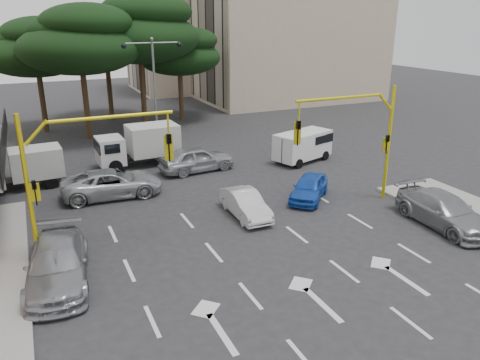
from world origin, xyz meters
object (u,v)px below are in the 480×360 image
object	(u,v)px
box_truck_a	(21,169)
street_lamp_center	(154,75)
car_silver_wagon	(57,264)
car_white_hatch	(245,204)
signal_mast_left	(76,164)
car_silver_cross_b	(197,159)
car_silver_cross_a	(112,183)
box_truck_b	(139,146)
car_silver_parked	(444,211)
car_blue_compact	(309,187)
signal_mast_right	(362,130)
van_white	(303,147)

from	to	relation	value
box_truck_a	street_lamp_center	bearing A→B (deg)	-67.92
car_silver_wagon	car_white_hatch	bearing A→B (deg)	23.88
signal_mast_left	car_silver_cross_b	bearing A→B (deg)	47.45
signal_mast_left	car_silver_wagon	world-z (taller)	signal_mast_left
signal_mast_left	car_silver_cross_a	distance (m)	7.34
car_silver_wagon	box_truck_b	xyz separation A→B (m)	(6.02, 13.00, 0.54)
street_lamp_center	car_silver_parked	xyz separation A→B (m)	(8.70, -17.97, -4.68)
car_blue_compact	car_silver_cross_b	distance (m)	7.98
car_blue_compact	box_truck_b	world-z (taller)	box_truck_b
signal_mast_right	street_lamp_center	xyz separation A→B (m)	(-6.80, 14.01, 1.54)
street_lamp_center	box_truck_a	distance (m)	10.88
car_white_hatch	van_white	bearing A→B (deg)	43.34
signal_mast_right	box_truck_b	size ratio (longest dim) A/B	1.14
signal_mast_right	car_silver_wagon	size ratio (longest dim) A/B	1.15
car_silver_cross_b	box_truck_a	distance (m)	10.07
car_silver_cross_a	car_silver_cross_b	xyz separation A→B (m)	(5.61, 2.24, 0.07)
car_white_hatch	car_silver_cross_b	bearing A→B (deg)	89.59
signal_mast_left	car_silver_cross_b	world-z (taller)	signal_mast_left
box_truck_a	box_truck_b	world-z (taller)	box_truck_b
car_silver_cross_b	van_white	size ratio (longest dim) A/B	1.16
signal_mast_left	box_truck_b	xyz separation A→B (m)	(4.82, 11.22, -2.58)
car_white_hatch	box_truck_a	xyz separation A→B (m)	(-9.80, 8.79, 0.50)
car_white_hatch	car_silver_cross_b	xyz separation A→B (m)	(0.20, 7.63, 0.18)
signal_mast_left	car_silver_wagon	distance (m)	3.79
signal_mast_left	van_white	bearing A→B (deg)	26.79
street_lamp_center	van_white	size ratio (longest dim) A/B	1.90
signal_mast_right	car_silver_parked	xyz separation A→B (m)	(1.90, -3.96, -3.14)
signal_mast_left	car_silver_parked	bearing A→B (deg)	-14.32
car_silver_parked	car_silver_cross_b	bearing A→B (deg)	124.55
signal_mast_right	car_white_hatch	size ratio (longest dim) A/B	1.59
box_truck_b	street_lamp_center	bearing A→B (deg)	-37.58
car_silver_cross_b	car_white_hatch	bearing A→B (deg)	173.24
signal_mast_right	car_silver_cross_b	distance (m)	10.74
car_silver_parked	car_silver_cross_a	bearing A→B (deg)	145.32
street_lamp_center	car_white_hatch	size ratio (longest dim) A/B	2.05
van_white	signal_mast_left	bearing A→B (deg)	-81.29
car_silver_cross_a	car_silver_cross_b	world-z (taller)	car_silver_cross_b
car_blue_compact	van_white	distance (m)	6.90
signal_mast_right	van_white	distance (m)	8.19
car_silver_cross_a	car_white_hatch	bearing A→B (deg)	-131.28
street_lamp_center	car_silver_parked	world-z (taller)	street_lamp_center
car_blue_compact	box_truck_b	xyz separation A→B (m)	(-6.83, 9.71, 0.66)
box_truck_b	car_silver_wagon	bearing A→B (deg)	152.99
car_blue_compact	box_truck_a	bearing A→B (deg)	-165.12
car_silver_wagon	car_silver_cross_a	world-z (taller)	car_silver_wagon
car_white_hatch	car_silver_parked	size ratio (longest dim) A/B	0.74
car_silver_wagon	car_silver_cross_a	xyz separation A→B (m)	(3.39, 8.03, -0.02)
street_lamp_center	car_silver_parked	size ratio (longest dim) A/B	1.52
box_truck_b	signal_mast_left	bearing A→B (deg)	154.58
street_lamp_center	box_truck_b	bearing A→B (deg)	-125.41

